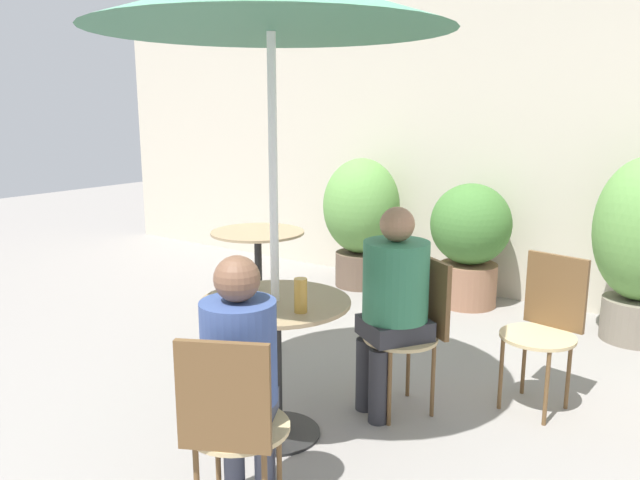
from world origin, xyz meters
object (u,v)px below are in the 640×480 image
object	(u,v)px
bistro_chair_2	(547,317)
beer_glass_0	(248,278)
beer_glass_1	(301,295)
umbrella	(271,1)
seated_person_0	(240,365)
bistro_chair_0	(231,419)
cafe_table_near	(276,336)
potted_plant_1	(470,237)
seated_person_1	(393,294)
cafe_table_far	(258,256)
potted_plant_0	(361,215)
bistro_chair_1	(416,320)

from	to	relation	value
bistro_chair_2	beer_glass_0	distance (m)	1.75
beer_glass_1	umbrella	size ratio (longest dim) A/B	0.07
bistro_chair_2	seated_person_0	world-z (taller)	seated_person_0
bistro_chair_0	beer_glass_1	world-z (taller)	beer_glass_1
cafe_table_near	potted_plant_1	distance (m)	2.74
potted_plant_1	umbrella	distance (m)	3.18
seated_person_1	beer_glass_0	world-z (taller)	seated_person_1
bistro_chair_0	umbrella	size ratio (longest dim) A/B	0.38
seated_person_0	cafe_table_far	bearing A→B (deg)	-78.02
bistro_chair_0	potted_plant_1	size ratio (longest dim) A/B	0.82
potted_plant_0	potted_plant_1	xyz separation A→B (m)	(1.11, 0.03, -0.09)
seated_person_0	potted_plant_1	size ratio (longest dim) A/B	1.07
cafe_table_far	seated_person_1	xyz separation A→B (m)	(1.65, -0.75, 0.16)
seated_person_0	potted_plant_0	distance (m)	3.64
bistro_chair_0	beer_glass_1	xyz separation A→B (m)	(-0.17, 0.68, 0.31)
cafe_table_far	beer_glass_0	bearing A→B (deg)	-50.73
bistro_chair_0	cafe_table_near	bearing A→B (deg)	-90.00
seated_person_1	potted_plant_1	xyz separation A→B (m)	(-0.42, 2.16, -0.09)
bistro_chair_0	seated_person_1	size ratio (longest dim) A/B	0.74
bistro_chair_1	bistro_chair_2	bearing A→B (deg)	71.60
beer_glass_0	potted_plant_1	xyz separation A→B (m)	(0.18, 2.69, -0.21)
cafe_table_near	beer_glass_1	size ratio (longest dim) A/B	4.61
cafe_table_near	bistro_chair_1	xyz separation A→B (m)	(0.45, 0.71, -0.02)
seated_person_0	beer_glass_1	bearing A→B (deg)	-107.19
cafe_table_near	seated_person_1	world-z (taller)	seated_person_1
bistro_chair_2	seated_person_0	xyz separation A→B (m)	(-0.73, -1.81, 0.16)
seated_person_1	bistro_chair_0	bearing A→B (deg)	-56.69
bistro_chair_1	beer_glass_1	bearing A→B (deg)	-73.99
bistro_chair_0	umbrella	world-z (taller)	umbrella
cafe_table_near	bistro_chair_0	distance (m)	0.84
cafe_table_far	potted_plant_0	bearing A→B (deg)	84.81
beer_glass_0	cafe_table_near	bearing A→B (deg)	-11.20
bistro_chair_0	beer_glass_0	xyz separation A→B (m)	(-0.62, 0.79, 0.29)
bistro_chair_2	seated_person_1	xyz separation A→B (m)	(-0.68, -0.62, 0.17)
seated_person_0	cafe_table_near	bearing A→B (deg)	-90.00
seated_person_0	beer_glass_1	world-z (taller)	seated_person_0
bistro_chair_2	beer_glass_0	size ratio (longest dim) A/B	6.20
potted_plant_0	potted_plant_1	size ratio (longest dim) A/B	1.15
seated_person_1	potted_plant_1	size ratio (longest dim) A/B	1.11
bistro_chair_1	bistro_chair_2	distance (m)	0.77
seated_person_1	potted_plant_0	world-z (taller)	potted_plant_0
bistro_chair_2	potted_plant_0	xyz separation A→B (m)	(-2.21, 1.51, 0.17)
potted_plant_0	umbrella	xyz separation A→B (m)	(1.15, -2.71, 1.51)
seated_person_1	beer_glass_1	bearing A→B (deg)	-70.37
cafe_table_near	cafe_table_far	xyz separation A→B (m)	(-1.28, 1.33, -0.01)
seated_person_0	potted_plant_0	size ratio (longest dim) A/B	0.93
cafe_table_far	potted_plant_1	distance (m)	1.87
cafe_table_near	beer_glass_1	world-z (taller)	beer_glass_1
seated_person_0	beer_glass_1	xyz separation A→B (m)	(-0.10, 0.54, 0.14)
cafe_table_near	beer_glass_0	distance (m)	0.36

